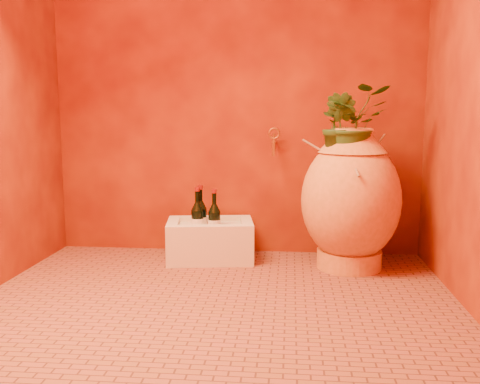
# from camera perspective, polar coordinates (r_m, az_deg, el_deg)

# --- Properties ---
(floor) EXTENTS (2.50, 2.50, 0.00)m
(floor) POSITION_cam_1_polar(r_m,az_deg,el_deg) (2.85, -2.46, -11.34)
(floor) COLOR brown
(floor) RESTS_ON ground
(wall_back) EXTENTS (2.50, 0.02, 2.50)m
(wall_back) POSITION_cam_1_polar(r_m,az_deg,el_deg) (3.69, -0.40, 12.89)
(wall_back) COLOR #580F05
(wall_back) RESTS_ON ground
(amphora) EXTENTS (0.77, 0.77, 0.87)m
(amphora) POSITION_cam_1_polar(r_m,az_deg,el_deg) (3.37, 11.74, -0.77)
(amphora) COLOR orange
(amphora) RESTS_ON floor
(stone_basin) EXTENTS (0.60, 0.46, 0.26)m
(stone_basin) POSITION_cam_1_polar(r_m,az_deg,el_deg) (3.55, -3.21, -5.26)
(stone_basin) COLOR beige
(stone_basin) RESTS_ON floor
(wine_bottle_a) EXTENTS (0.08, 0.08, 0.34)m
(wine_bottle_a) POSITION_cam_1_polar(r_m,az_deg,el_deg) (3.51, -4.56, -3.07)
(wine_bottle_a) COLOR black
(wine_bottle_a) RESTS_ON stone_basin
(wine_bottle_b) EXTENTS (0.08, 0.08, 0.33)m
(wine_bottle_b) POSITION_cam_1_polar(r_m,az_deg,el_deg) (3.48, -2.75, -3.22)
(wine_bottle_b) COLOR black
(wine_bottle_b) RESTS_ON stone_basin
(wine_bottle_c) EXTENTS (0.09, 0.09, 0.35)m
(wine_bottle_c) POSITION_cam_1_polar(r_m,az_deg,el_deg) (3.54, -4.22, -2.92)
(wine_bottle_c) COLOR black
(wine_bottle_c) RESTS_ON stone_basin
(wall_tap) EXTENTS (0.08, 0.17, 0.18)m
(wall_tap) POSITION_cam_1_polar(r_m,az_deg,el_deg) (3.57, 3.64, 5.53)
(wall_tap) COLOR #A06F25
(wall_tap) RESTS_ON wall_back
(plant_main) EXTENTS (0.51, 0.48, 0.46)m
(plant_main) POSITION_cam_1_polar(r_m,az_deg,el_deg) (3.31, 11.87, 7.10)
(plant_main) COLOR #234619
(plant_main) RESTS_ON amphora
(plant_side) EXTENTS (0.27, 0.27, 0.39)m
(plant_side) POSITION_cam_1_polar(r_m,az_deg,el_deg) (3.26, 10.56, 6.98)
(plant_side) COLOR #234619
(plant_side) RESTS_ON amphora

